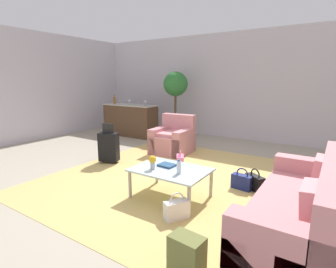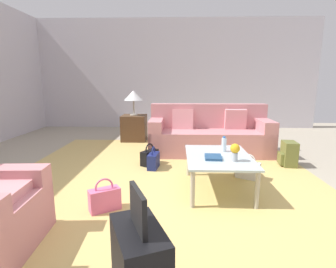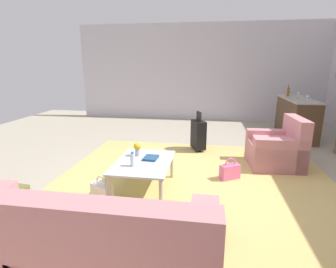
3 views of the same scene
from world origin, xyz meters
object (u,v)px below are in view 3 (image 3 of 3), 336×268
object	(u,v)px
armchair	(278,150)
coffee_table_book	(151,158)
handbag_navy	(203,217)
handbag_black	(210,227)
handbag_white	(102,192)
water_bottle	(133,160)
wine_bottle_amber	(288,92)
couch	(77,254)
bar_console	(296,117)
handbag_pink	(230,171)
wine_glass_left_of_centre	(299,94)
flower_vase	(137,148)
coffee_table	(144,165)
suitcase_black	(198,134)
wine_glass_leftmost	(290,92)
wine_glass_right_of_centre	(307,97)
backpack_olive	(16,205)

from	to	relation	value
armchair	coffee_table_book	bearing A→B (deg)	-60.47
handbag_navy	handbag_black	distance (m)	0.20
handbag_black	handbag_white	bearing A→B (deg)	-111.87
water_bottle	wine_bottle_amber	xyz separation A→B (m)	(-4.25, 3.09, 0.56)
couch	wine_bottle_amber	distance (m)	6.65
bar_console	handbag_pink	world-z (taller)	bar_console
armchair	bar_console	bearing A→B (deg)	157.05
couch	wine_glass_left_of_centre	bearing A→B (deg)	148.95
couch	water_bottle	xyz separation A→B (m)	(-1.59, 0.00, 0.22)
flower_vase	handbag_pink	world-z (taller)	flower_vase
coffee_table_book	couch	bearing A→B (deg)	-1.39
armchair	coffee_table	xyz separation A→B (m)	(1.30, -2.17, 0.09)
wine_glass_left_of_centre	handbag_white	world-z (taller)	wine_glass_left_of_centre
couch	suitcase_black	world-z (taller)	couch
wine_glass_leftmost	handbag_black	distance (m)	5.60
couch	wine_glass_leftmost	distance (m)	6.75
wine_glass_right_of_centre	handbag_pink	size ratio (longest dim) A/B	0.43
wine_glass_leftmost	handbag_white	xyz separation A→B (m)	(4.52, -3.56, -0.96)
wine_glass_left_of_centre	handbag_black	bearing A→B (deg)	-25.38
coffee_table	handbag_white	bearing A→B (deg)	-50.59
bar_console	handbag_navy	bearing A→B (deg)	-27.32
suitcase_black	couch	bearing A→B (deg)	-11.91
wine_glass_left_of_centre	handbag_white	bearing A→B (deg)	-42.50
wine_glass_right_of_centre	bar_console	bearing A→B (deg)	178.76
handbag_black	couch	bearing A→B (deg)	-52.62
wine_glass_leftmost	handbag_pink	xyz separation A→B (m)	(3.53, -1.79, -0.96)
wine_bottle_amber	handbag_white	bearing A→B (deg)	-37.99
wine_glass_leftmost	handbag_pink	world-z (taller)	wine_glass_leftmost
handbag_black	bar_console	bearing A→B (deg)	154.48
coffee_table_book	handbag_black	xyz separation A→B (m)	(1.10, 0.88, -0.33)
flower_vase	couch	bearing A→B (deg)	1.42
wine_glass_left_of_centre	handbag_pink	world-z (taller)	wine_glass_left_of_centre
couch	coffee_table	bearing A→B (deg)	176.81
coffee_table	suitcase_black	world-z (taller)	suitcase_black
flower_vase	wine_glass_left_of_centre	distance (m)	4.64
coffee_table	water_bottle	size ratio (longest dim) A/B	5.39
coffee_table	handbag_pink	bearing A→B (deg)	114.85
couch	handbag_black	size ratio (longest dim) A/B	6.25
flower_vase	handbag_black	bearing A→B (deg)	42.74
armchair	backpack_olive	bearing A→B (deg)	-56.33
wine_glass_right_of_centre	suitcase_black	world-z (taller)	wine_glass_right_of_centre
water_bottle	bar_console	size ratio (longest dim) A/B	0.11
couch	armchair	world-z (taller)	couch
backpack_olive	suitcase_black	bearing A→B (deg)	146.46
armchair	handbag_white	size ratio (longest dim) A/B	2.58
water_bottle	backpack_olive	xyz separation A→B (m)	(0.80, -1.19, -0.35)
coffee_table	water_bottle	xyz separation A→B (m)	(0.20, -0.10, 0.14)
coffee_table	handbag_pink	distance (m)	1.43
wine_glass_leftmost	handbag_pink	size ratio (longest dim) A/B	0.43
handbag_black	coffee_table	bearing A→B (deg)	-135.63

